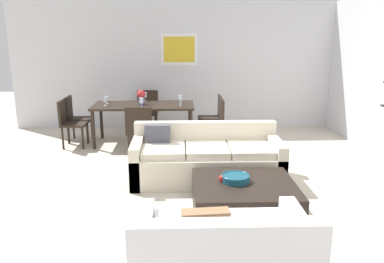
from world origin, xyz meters
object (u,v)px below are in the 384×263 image
(dining_chair_left_near, at_px, (69,120))
(sofa_beige, at_px, (206,160))
(centerpiece_vase, at_px, (141,96))
(dining_table, at_px, (144,108))
(decorative_bowl, at_px, (236,178))
(dining_chair_left_far, at_px, (75,116))
(wine_glass_right_far, at_px, (180,98))
(wine_glass_foot, at_px, (141,101))
(wine_glass_head, at_px, (145,95))
(dining_chair_head, at_px, (147,109))
(loveseat_white, at_px, (222,257))
(dining_chair_right_far, at_px, (214,115))
(coffee_table, at_px, (244,198))
(wine_glass_left_near, at_px, (105,100))
(apple_on_coffee_table, at_px, (222,178))
(dining_chair_right_near, at_px, (216,119))
(wine_glass_left_far, at_px, (107,99))
(wine_glass_right_near, at_px, (180,100))
(dining_chair_foot, at_px, (140,128))

(dining_chair_left_near, bearing_deg, sofa_beige, -35.80)
(centerpiece_vase, bearing_deg, dining_table, -27.89)
(sofa_beige, relative_size, decorative_bowl, 6.37)
(dining_chair_left_far, height_order, wine_glass_right_far, wine_glass_right_far)
(wine_glass_foot, bearing_deg, wine_glass_right_far, 34.32)
(wine_glass_head, bearing_deg, dining_chair_left_far, -172.59)
(dining_chair_head, distance_m, dining_chair_left_near, 1.69)
(sofa_beige, xyz_separation_m, dining_chair_left_far, (-2.40, 2.11, 0.21))
(loveseat_white, xyz_separation_m, dining_chair_right_far, (0.33, 4.58, 0.21))
(dining_chair_head, bearing_deg, coffee_table, -69.78)
(dining_chair_left_near, bearing_deg, dining_chair_head, 37.31)
(wine_glass_left_near, xyz_separation_m, wine_glass_foot, (0.69, -0.26, 0.03))
(wine_glass_left_near, bearing_deg, apple_on_coffee_table, -57.03)
(sofa_beige, bearing_deg, dining_chair_left_near, 144.20)
(dining_chair_left_far, bearing_deg, dining_chair_right_near, -8.13)
(decorative_bowl, height_order, dining_chair_right_near, dining_chair_right_near)
(wine_glass_foot, bearing_deg, dining_chair_head, 90.00)
(loveseat_white, height_order, coffee_table, loveseat_white)
(wine_glass_left_far, bearing_deg, loveseat_white, -69.19)
(loveseat_white, relative_size, wine_glass_right_far, 9.63)
(apple_on_coffee_table, distance_m, wine_glass_right_far, 3.15)
(sofa_beige, distance_m, wine_glass_right_far, 2.13)
(centerpiece_vase, bearing_deg, wine_glass_right_near, -9.83)
(apple_on_coffee_table, relative_size, dining_chair_head, 0.09)
(loveseat_white, bearing_deg, dining_chair_head, 100.99)
(coffee_table, bearing_deg, dining_chair_foot, 122.99)
(dining_table, height_order, wine_glass_right_far, wine_glass_right_far)
(loveseat_white, xyz_separation_m, dining_chair_head, (-1.01, 5.22, 0.21))
(dining_chair_head, distance_m, wine_glass_right_near, 1.22)
(dining_table, bearing_deg, apple_on_coffee_table, -68.56)
(dining_chair_head, distance_m, dining_chair_left_far, 1.49)
(wine_glass_head, relative_size, centerpiece_vase, 0.62)
(coffee_table, distance_m, dining_chair_left_far, 4.26)
(apple_on_coffee_table, distance_m, dining_chair_left_near, 3.75)
(loveseat_white, height_order, wine_glass_head, wine_glass_head)
(sofa_beige, xyz_separation_m, dining_chair_left_near, (-2.40, 1.73, 0.21))
(dining_table, bearing_deg, loveseat_white, -76.99)
(coffee_table, bearing_deg, wine_glass_right_near, 104.01)
(dining_chair_head, bearing_deg, sofa_beige, -69.16)
(dining_chair_left_near, bearing_deg, centerpiece_vase, 9.29)
(coffee_table, distance_m, centerpiece_vase, 3.45)
(dining_chair_left_far, xyz_separation_m, wine_glass_left_far, (0.65, -0.09, 0.34))
(decorative_bowl, relative_size, dining_chair_right_far, 0.38)
(dining_chair_foot, height_order, wine_glass_foot, wine_glass_foot)
(dining_chair_head, relative_size, dining_chair_left_near, 1.00)
(wine_glass_right_far, bearing_deg, dining_chair_foot, -126.41)
(dining_chair_head, bearing_deg, centerpiece_vase, -92.84)
(centerpiece_vase, bearing_deg, dining_chair_right_far, 7.03)
(dining_chair_foot, height_order, wine_glass_left_far, wine_glass_left_far)
(wine_glass_left_far, bearing_deg, centerpiece_vase, -7.37)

